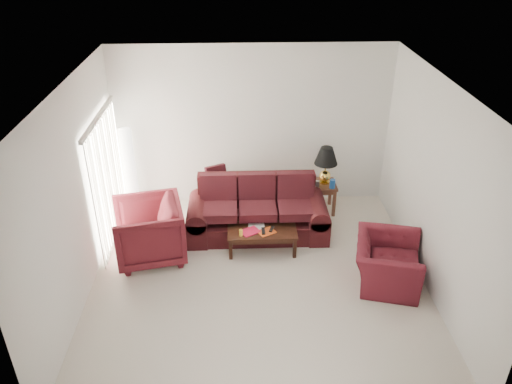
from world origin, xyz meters
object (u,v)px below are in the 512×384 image
floor_lamp (129,171)px  armchair_left (149,231)px  coffee_table (262,240)px  end_table (321,197)px  armchair_right (387,262)px  sofa (257,209)px

floor_lamp → armchair_left: size_ratio=1.55×
coffee_table → end_table: bearing=68.3°
armchair_left → armchair_right: 3.71m
floor_lamp → armchair_right: size_ratio=1.54×
floor_lamp → armchair_left: bearing=-70.3°
armchair_right → coffee_table: size_ratio=0.96×
armchair_right → coffee_table: 2.03m
sofa → armchair_right: 2.33m
sofa → armchair_left: (-1.75, -0.61, 0.00)m
sofa → armchair_right: size_ratio=2.21×
armchair_right → floor_lamp: bearing=76.2°
sofa → coffee_table: sofa is taller
sofa → coffee_table: bearing=-87.3°
end_table → coffee_table: bearing=-133.2°
floor_lamp → armchair_right: bearing=-28.5°
armchair_right → coffee_table: bearing=78.5°
armchair_left → armchair_right: (3.62, -0.78, -0.14)m
sofa → armchair_left: bearing=-164.7°
sofa → floor_lamp: 2.46m
end_table → armchair_left: bearing=-155.6°
sofa → armchair_left: size_ratio=2.22×
armchair_right → armchair_left: bearing=92.5°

